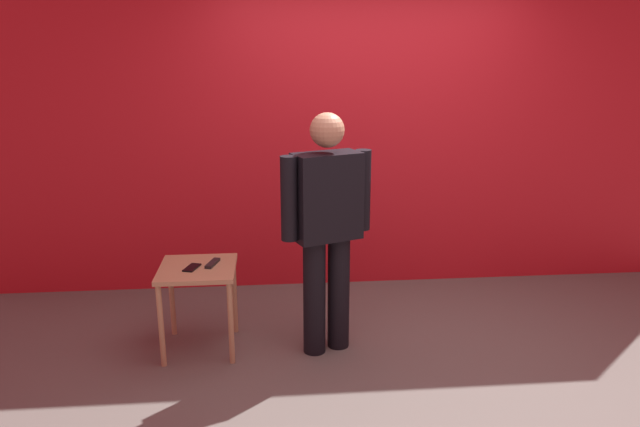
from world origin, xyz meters
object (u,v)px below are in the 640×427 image
at_px(cell_phone, 192,268).
at_px(side_table, 198,281).
at_px(standing_person, 327,223).
at_px(tv_remote, 213,263).

bearing_deg(cell_phone, side_table, 56.98).
bearing_deg(cell_phone, standing_person, 15.09).
relative_size(standing_person, side_table, 2.71).
bearing_deg(standing_person, tv_remote, 171.35).
height_order(side_table, tv_remote, tv_remote).
relative_size(standing_person, tv_remote, 9.45).
relative_size(cell_phone, tv_remote, 0.85).
xyz_separation_m(side_table, tv_remote, (0.10, 0.03, 0.11)).
height_order(standing_person, side_table, standing_person).
height_order(side_table, cell_phone, cell_phone).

